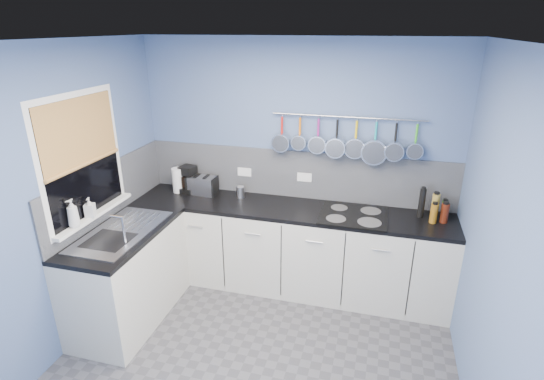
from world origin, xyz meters
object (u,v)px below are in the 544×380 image
at_px(toaster, 202,185).
at_px(hob, 354,215).
at_px(paper_towel, 178,180).
at_px(soap_bottle_b, 90,207).
at_px(coffee_maker, 188,179).
at_px(soap_bottle_a, 73,213).
at_px(canister, 240,192).

height_order(toaster, hob, toaster).
bearing_deg(paper_towel, toaster, 4.71).
bearing_deg(soap_bottle_b, paper_towel, 75.06).
xyz_separation_m(paper_towel, coffee_maker, (0.10, 0.03, 0.01)).
bearing_deg(toaster, soap_bottle_a, -109.48).
relative_size(soap_bottle_b, hob, 0.27).
bearing_deg(paper_towel, soap_bottle_b, -104.94).
distance_m(soap_bottle_a, soap_bottle_b, 0.20).
relative_size(soap_bottle_a, coffee_maker, 0.84).
distance_m(soap_bottle_b, canister, 1.47).
relative_size(paper_towel, canister, 2.19).
bearing_deg(coffee_maker, canister, 8.92).
xyz_separation_m(coffee_maker, hob, (1.79, -0.16, -0.14)).
bearing_deg(soap_bottle_b, toaster, 63.01).
relative_size(soap_bottle_a, canister, 1.96).
bearing_deg(soap_bottle_b, canister, 47.78).
xyz_separation_m(soap_bottle_b, toaster, (0.55, 1.08, -0.14)).
bearing_deg(soap_bottle_a, paper_towel, 77.37).
relative_size(coffee_maker, toaster, 0.96).
distance_m(paper_towel, toaster, 0.27).
bearing_deg(hob, canister, 172.59).
bearing_deg(paper_towel, coffee_maker, 15.61).
bearing_deg(coffee_maker, soap_bottle_b, -99.94).
relative_size(soap_bottle_b, canister, 1.41).
height_order(soap_bottle_a, canister, soap_bottle_a).
height_order(canister, hob, canister).
bearing_deg(canister, toaster, -179.98).
height_order(soap_bottle_b, coffee_maker, soap_bottle_b).
height_order(toaster, canister, toaster).
xyz_separation_m(coffee_maker, canister, (0.60, -0.01, -0.08)).
relative_size(soap_bottle_a, toaster, 0.80).
bearing_deg(toaster, hob, -1.69).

